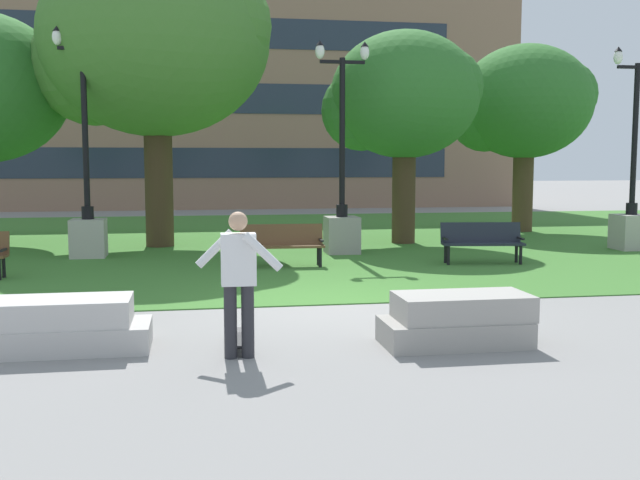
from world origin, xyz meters
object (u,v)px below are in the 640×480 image
at_px(person_skateboarder, 239,276).
at_px(lamp_post_left, 88,212).
at_px(park_bench_near_right, 482,240).
at_px(concrete_block_center, 69,326).
at_px(skateboard, 237,340).
at_px(concrete_block_left, 458,320).
at_px(lamp_post_right, 342,211).
at_px(lamp_post_center, 632,209).
at_px(park_bench_near_left, 282,242).

height_order(person_skateboarder, lamp_post_left, lamp_post_left).
bearing_deg(park_bench_near_right, concrete_block_center, -140.69).
distance_m(person_skateboarder, skateboard, 1.02).
xyz_separation_m(concrete_block_left, lamp_post_left, (-5.67, 9.52, 0.79)).
relative_size(person_skateboarder, lamp_post_left, 0.32).
bearing_deg(concrete_block_center, concrete_block_left, -6.28).
relative_size(skateboard, lamp_post_right, 0.20).
relative_size(concrete_block_left, lamp_post_center, 0.36).
distance_m(concrete_block_left, skateboard, 2.75).
height_order(park_bench_near_right, lamp_post_left, lamp_post_left).
distance_m(person_skateboarder, lamp_post_center, 13.84).
relative_size(concrete_block_left, park_bench_near_right, 0.99).
xyz_separation_m(concrete_block_left, lamp_post_right, (0.39, 9.27, 0.75)).
distance_m(skateboard, lamp_post_center, 13.55).
relative_size(concrete_block_left, person_skateboarder, 1.07).
height_order(lamp_post_center, lamp_post_left, lamp_post_left).
xyz_separation_m(concrete_block_center, park_bench_near_left, (3.41, 6.71, 0.23)).
bearing_deg(skateboard, park_bench_near_right, 48.57).
xyz_separation_m(skateboard, lamp_post_left, (-2.95, 9.17, 1.01)).
bearing_deg(concrete_block_center, person_skateboarder, -18.88).
distance_m(park_bench_near_right, lamp_post_center, 5.11).
height_order(park_bench_near_left, park_bench_near_right, same).
xyz_separation_m(concrete_block_center, skateboard, (2.02, -0.18, -0.22)).
bearing_deg(park_bench_near_right, person_skateboarder, -129.35).
bearing_deg(park_bench_near_left, person_skateboarder, -100.66).
height_order(concrete_block_left, skateboard, concrete_block_left).
bearing_deg(lamp_post_center, concrete_block_center, -146.88).
bearing_deg(concrete_block_left, lamp_post_right, 87.57).
height_order(skateboard, lamp_post_right, lamp_post_right).
height_order(park_bench_near_right, lamp_post_right, lamp_post_right).
distance_m(concrete_block_left, lamp_post_center, 11.78).
bearing_deg(lamp_post_center, park_bench_near_left, -170.64).
relative_size(park_bench_near_left, park_bench_near_right, 0.98).
bearing_deg(skateboard, park_bench_near_left, 78.62).
height_order(park_bench_near_left, lamp_post_right, lamp_post_right).
relative_size(person_skateboarder, lamp_post_center, 0.33).
bearing_deg(lamp_post_right, skateboard, -109.26).
xyz_separation_m(lamp_post_center, lamp_post_left, (-13.53, 0.77, 0.04)).
height_order(concrete_block_center, lamp_post_right, lamp_post_right).
xyz_separation_m(park_bench_near_left, lamp_post_right, (1.73, 2.03, 0.52)).
relative_size(park_bench_near_left, lamp_post_left, 0.34).
bearing_deg(concrete_block_left, concrete_block_center, 173.72).
distance_m(concrete_block_center, lamp_post_center, 15.07).
bearing_deg(skateboard, lamp_post_center, 38.44).
relative_size(person_skateboarder, park_bench_near_left, 0.94).
distance_m(lamp_post_left, lamp_post_right, 6.07).
height_order(concrete_block_center, park_bench_near_left, park_bench_near_left).
xyz_separation_m(park_bench_near_right, lamp_post_right, (-2.71, 2.31, 0.52)).
relative_size(concrete_block_center, park_bench_near_left, 1.03).
bearing_deg(lamp_post_center, lamp_post_left, 176.74).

